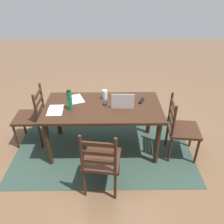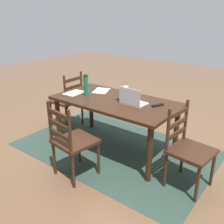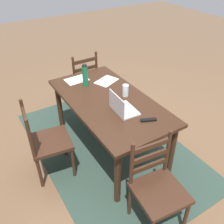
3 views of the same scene
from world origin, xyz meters
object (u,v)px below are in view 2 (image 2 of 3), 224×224
object	(u,v)px
chair_right_near	(68,100)
laptop	(132,100)
water_bottle	(86,84)
chair_left_far	(188,149)
chair_far_head	(72,141)
tv_remote	(158,105)
dining_table	(115,106)
computer_mouse	(119,98)
drinking_glass	(126,91)

from	to	relation	value
chair_right_near	laptop	bearing A→B (deg)	172.36
water_bottle	chair_left_far	bearing A→B (deg)	176.53
chair_far_head	water_bottle	world-z (taller)	water_bottle
chair_left_far	chair_right_near	xyz separation A→B (m)	(2.27, -0.35, 0.00)
chair_left_far	tv_remote	world-z (taller)	chair_left_far
laptop	water_bottle	distance (m)	0.75
chair_right_near	water_bottle	xyz separation A→B (m)	(-0.68, 0.26, 0.45)
dining_table	laptop	xyz separation A→B (m)	(-0.29, 0.01, 0.15)
chair_right_near	computer_mouse	distance (m)	1.22
drinking_glass	computer_mouse	distance (m)	0.17
drinking_glass	computer_mouse	size ratio (longest dim) A/B	1.46
chair_right_near	computer_mouse	world-z (taller)	chair_right_near
chair_right_near	chair_far_head	bearing A→B (deg)	138.68
laptop	drinking_glass	distance (m)	0.35
chair_right_near	water_bottle	distance (m)	0.86
chair_far_head	chair_right_near	size ratio (longest dim) A/B	1.00
chair_right_near	laptop	xyz separation A→B (m)	(-1.43, 0.19, 0.35)
dining_table	laptop	world-z (taller)	laptop
dining_table	computer_mouse	world-z (taller)	computer_mouse
chair_right_near	tv_remote	bearing A→B (deg)	178.66
water_bottle	computer_mouse	bearing A→B (deg)	-164.69
dining_table	computer_mouse	bearing A→B (deg)	-122.49
dining_table	tv_remote	xyz separation A→B (m)	(-0.58, -0.14, 0.10)
chair_far_head	water_bottle	xyz separation A→B (m)	(0.45, -0.74, 0.45)
chair_left_far	drinking_glass	world-z (taller)	chair_left_far
chair_right_near	computer_mouse	bearing A→B (deg)	174.08
chair_right_near	computer_mouse	xyz separation A→B (m)	(-1.17, 0.12, 0.31)
chair_right_near	tv_remote	distance (m)	1.74
chair_far_head	tv_remote	bearing A→B (deg)	-121.47
dining_table	chair_far_head	size ratio (longest dim) A/B	1.79
dining_table	chair_far_head	bearing A→B (deg)	89.61
water_bottle	computer_mouse	world-z (taller)	water_bottle
dining_table	chair_right_near	world-z (taller)	chair_right_near
computer_mouse	chair_left_far	bearing A→B (deg)	-174.76
dining_table	tv_remote	distance (m)	0.60
dining_table	water_bottle	world-z (taller)	water_bottle
water_bottle	computer_mouse	xyz separation A→B (m)	(-0.49, -0.13, -0.14)
dining_table	drinking_glass	world-z (taller)	drinking_glass
chair_left_far	tv_remote	size ratio (longest dim) A/B	5.59
dining_table	chair_right_near	distance (m)	1.17
tv_remote	chair_right_near	bearing A→B (deg)	-157.57
chair_left_far	computer_mouse	xyz separation A→B (m)	(1.10, -0.23, 0.31)
drinking_glass	laptop	bearing A→B (deg)	138.41
chair_far_head	chair_left_far	bearing A→B (deg)	-150.65
chair_far_head	water_bottle	size ratio (longest dim) A/B	3.11
chair_left_far	chair_far_head	world-z (taller)	same
chair_far_head	computer_mouse	bearing A→B (deg)	-92.73
computer_mouse	tv_remote	world-z (taller)	computer_mouse
chair_far_head	laptop	xyz separation A→B (m)	(-0.29, -0.80, 0.35)
chair_far_head	drinking_glass	xyz separation A→B (m)	(-0.03, -1.03, 0.37)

